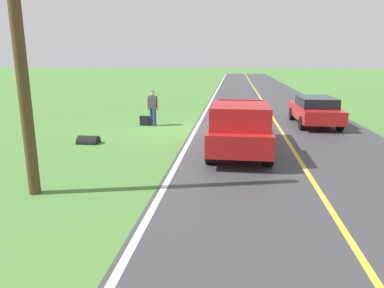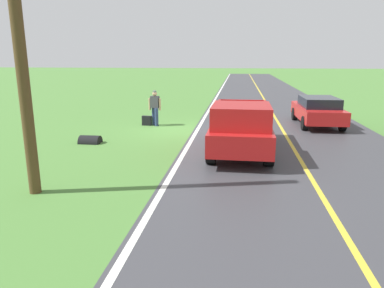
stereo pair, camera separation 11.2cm
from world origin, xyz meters
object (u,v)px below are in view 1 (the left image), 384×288
object	(u,v)px
hitchhiker_walking	(153,106)
pickup_truck_passing	(240,126)
sedan_near_oncoming	(315,110)
suitcase_carried	(145,121)
utility_pole_roadside	(17,26)

from	to	relation	value
hitchhiker_walking	pickup_truck_passing	world-z (taller)	pickup_truck_passing
hitchhiker_walking	sedan_near_oncoming	xyz separation A→B (m)	(-7.96, -1.08, -0.23)
suitcase_carried	pickup_truck_passing	distance (m)	6.62
suitcase_carried	utility_pole_roadside	size ratio (longest dim) A/B	0.06
pickup_truck_passing	sedan_near_oncoming	bearing A→B (deg)	-123.06
sedan_near_oncoming	utility_pole_roadside	xyz separation A→B (m)	(8.88, 10.32, 3.22)
hitchhiker_walking	sedan_near_oncoming	size ratio (longest dim) A/B	0.39
suitcase_carried	pickup_truck_passing	world-z (taller)	pickup_truck_passing
sedan_near_oncoming	hitchhiker_walking	bearing A→B (deg)	7.70
hitchhiker_walking	suitcase_carried	world-z (taller)	hitchhiker_walking
hitchhiker_walking	suitcase_carried	xyz separation A→B (m)	(0.43, 0.04, -0.74)
hitchhiker_walking	utility_pole_roadside	world-z (taller)	utility_pole_roadside
sedan_near_oncoming	utility_pole_roadside	bearing A→B (deg)	49.31
pickup_truck_passing	utility_pole_roadside	size ratio (longest dim) A/B	0.68
pickup_truck_passing	utility_pole_roadside	xyz separation A→B (m)	(5.09, 4.50, 3.01)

